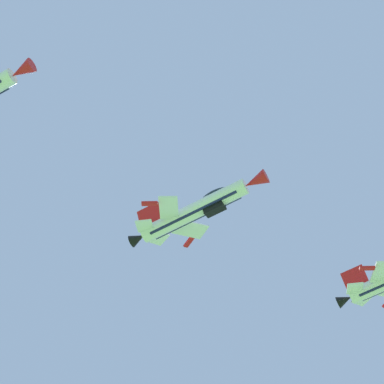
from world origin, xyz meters
name	(u,v)px	position (x,y,z in m)	size (l,w,h in m)	color
fighter_jet_left_wing	(196,210)	(-3.80, 31.56, 71.68)	(14.82, 10.27, 5.44)	white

